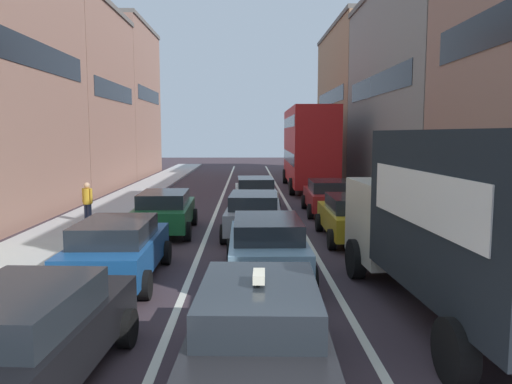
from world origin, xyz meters
The scene contains 17 objects.
sidewalk_left centered at (-6.70, 20.00, 0.07)m, with size 2.60×64.00×0.14m, color #B4B4B4.
lane_stripe_left centered at (-1.70, 20.00, 0.01)m, with size 0.16×60.00×0.01m, color silver.
lane_stripe_right centered at (1.70, 20.00, 0.01)m, with size 0.16×60.00×0.01m, color silver.
building_row_left centered at (-12.00, 23.76, 5.64)m, with size 7.20×43.90×12.48m.
building_row_right centered at (9.90, 22.02, 5.86)m, with size 7.20×43.90×11.95m.
removalist_box_truck centered at (3.70, 4.57, 1.97)m, with size 3.01×7.81×3.58m.
taxi_centre_lane_front centered at (-0.12, 2.26, 0.80)m, with size 2.20×4.37×1.66m.
sedan_left_lane_front centered at (-3.29, 2.08, 0.80)m, with size 2.27×4.40×1.49m.
sedan_centre_lane_second centered at (0.19, 7.63, 0.80)m, with size 2.10×4.32×1.49m.
wagon_left_lane_second centered at (-3.39, 7.33, 0.80)m, with size 2.09×4.32×1.49m.
hatchback_centre_lane_third centered at (-0.06, 12.69, 0.80)m, with size 2.21×4.37×1.49m.
sedan_left_lane_third centered at (-3.22, 13.19, 0.80)m, with size 2.17×4.35×1.49m.
coupe_centre_lane_fourth centered at (0.07, 18.86, 0.80)m, with size 2.17×4.36×1.49m.
sedan_right_lane_behind_truck centered at (3.21, 11.88, 0.80)m, with size 2.10×4.32×1.49m.
wagon_right_lane_far centered at (3.27, 17.43, 0.80)m, with size 2.14×4.34×1.49m.
bus_mid_queue_primary centered at (3.57, 27.28, 2.83)m, with size 2.94×10.54×5.06m.
pedestrian_mid_sidewalk centered at (-6.44, 14.81, 0.95)m, with size 0.47×0.34×1.66m.
Camera 1 is at (-0.28, -4.51, 3.52)m, focal length 35.38 mm.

